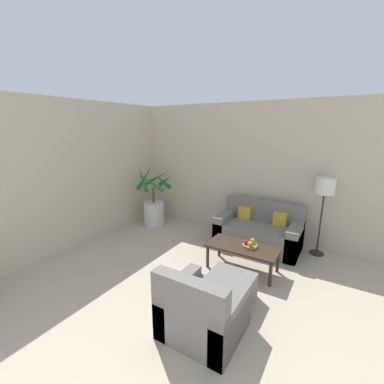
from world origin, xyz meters
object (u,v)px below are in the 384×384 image
at_px(apple_red, 246,242).
at_px(ottoman, 231,287).
at_px(floor_lamp, 325,191).
at_px(coffee_table, 243,249).
at_px(armchair, 202,311).
at_px(sofa_loveseat, 258,232).
at_px(orange_fruit, 251,244).
at_px(potted_palm, 154,205).
at_px(apple_green, 253,241).
at_px(fruit_bowl, 250,246).

height_order(apple_red, ottoman, apple_red).
height_order(floor_lamp, coffee_table, floor_lamp).
height_order(apple_red, armchair, armchair).
height_order(sofa_loveseat, armchair, sofa_loveseat).
bearing_deg(orange_fruit, ottoman, -89.38).
bearing_deg(potted_palm, coffee_table, -18.26).
distance_m(apple_green, ottoman, 0.91).
bearing_deg(ottoman, sofa_loveseat, 96.09).
relative_size(coffee_table, apple_red, 16.14).
bearing_deg(coffee_table, apple_green, 36.45).
xyz_separation_m(armchair, ottoman, (0.04, 0.71, -0.10)).
relative_size(coffee_table, apple_green, 13.06).
bearing_deg(apple_green, sofa_loveseat, 100.89).
distance_m(coffee_table, orange_fruit, 0.18).
distance_m(sofa_loveseat, floor_lamp, 1.36).
bearing_deg(coffee_table, potted_palm, 161.74).
bearing_deg(armchair, sofa_loveseat, 93.37).
xyz_separation_m(potted_palm, ottoman, (2.59, -1.57, -0.29)).
xyz_separation_m(apple_green, ottoman, (0.02, -0.85, -0.31)).
bearing_deg(coffee_table, fruit_bowl, 16.10).
bearing_deg(floor_lamp, apple_red, -127.79).
distance_m(sofa_loveseat, apple_red, 0.97).
height_order(sofa_loveseat, ottoman, sofa_loveseat).
distance_m(fruit_bowl, apple_red, 0.08).
distance_m(coffee_table, ottoman, 0.79).
distance_m(floor_lamp, armchair, 2.94).
relative_size(fruit_bowl, ottoman, 0.40).
bearing_deg(sofa_loveseat, armchair, -86.63).
relative_size(potted_palm, armchair, 1.67).
relative_size(coffee_table, ottoman, 1.90).
bearing_deg(sofa_loveseat, coffee_table, -87.36).
bearing_deg(sofa_loveseat, apple_red, -84.78).
distance_m(potted_palm, fruit_bowl, 2.68).
bearing_deg(ottoman, coffee_table, 100.37).
distance_m(fruit_bowl, orange_fruit, 0.08).
distance_m(coffee_table, fruit_bowl, 0.13).
height_order(orange_fruit, armchair, armchair).
bearing_deg(ottoman, orange_fruit, 90.62).
xyz_separation_m(fruit_bowl, orange_fruit, (0.03, -0.05, 0.06)).
distance_m(apple_red, apple_green, 0.11).
bearing_deg(sofa_loveseat, floor_lamp, 13.06).
bearing_deg(ottoman, apple_red, 97.15).
xyz_separation_m(coffee_table, ottoman, (0.14, -0.76, -0.18)).
relative_size(potted_palm, floor_lamp, 0.98).
bearing_deg(apple_green, coffee_table, -143.55).
relative_size(floor_lamp, armchair, 1.71).
xyz_separation_m(sofa_loveseat, apple_red, (0.09, -0.95, 0.19)).
bearing_deg(fruit_bowl, sofa_loveseat, 99.07).
height_order(coffee_table, apple_red, apple_red).
relative_size(potted_palm, sofa_loveseat, 0.90).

